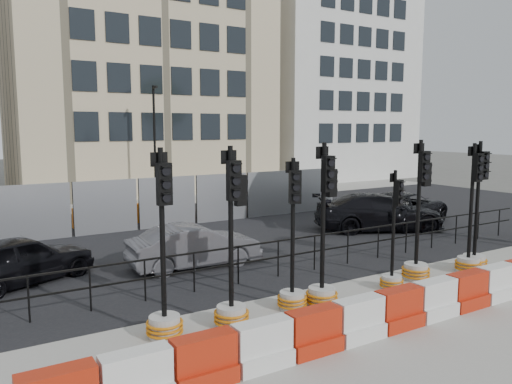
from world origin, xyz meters
TOP-DOWN VIEW (x-y plane):
  - ground at (0.00, 0.00)m, footprint 120.00×120.00m
  - sidewalk_near at (0.00, -3.00)m, footprint 40.00×6.00m
  - road at (0.00, 7.00)m, footprint 40.00×14.00m
  - sidewalk_far at (0.00, 16.00)m, footprint 40.00×4.00m
  - building_cream at (2.00, 21.99)m, footprint 15.00×10.06m
  - building_white at (17.00, 21.99)m, footprint 12.00×9.06m
  - kerb_railing at (0.00, 1.20)m, footprint 18.00×0.04m
  - heras_fencing at (0.57, 9.86)m, footprint 14.33×1.72m
  - lamp_post_far at (0.50, 14.98)m, footprint 0.12×0.56m
  - barrier_row at (-0.00, -2.80)m, footprint 15.70×0.50m
  - traffic_signal_a at (-5.13, -0.87)m, footprint 0.70×0.70m
  - traffic_signal_b at (-3.80, -1.05)m, footprint 0.70×0.70m
  - traffic_signal_c at (-2.24, -0.90)m, footprint 0.65×0.65m
  - traffic_signal_d at (-1.57, -1.10)m, footprint 0.71×0.71m
  - traffic_signal_e at (0.60, -1.07)m, footprint 0.57×0.57m
  - traffic_signal_f at (1.72, -0.85)m, footprint 0.71×0.71m
  - traffic_signal_g at (3.80, -1.06)m, footprint 0.70×0.70m
  - traffic_signal_h at (3.46, -1.12)m, footprint 0.69×0.69m
  - car_a at (-7.05, 4.07)m, footprint 4.26×4.83m
  - car_b at (-2.67, 3.22)m, footprint 1.57×3.81m
  - car_c at (5.46, 4.21)m, footprint 5.73×6.41m
  - car_d at (7.20, 4.64)m, footprint 4.60×5.92m

SIDE VIEW (x-z plane):
  - ground at x=0.00m, z-range 0.00..0.00m
  - sidewalk_near at x=0.00m, z-range 0.00..0.02m
  - sidewalk_far at x=0.00m, z-range 0.00..0.02m
  - road at x=0.00m, z-range 0.00..0.03m
  - barrier_row at x=0.00m, z-range -0.03..0.77m
  - traffic_signal_e at x=0.60m, z-range -0.86..2.06m
  - car_b at x=-2.67m, z-range 0.00..1.22m
  - car_a at x=-7.05m, z-range 0.00..1.27m
  - heras_fencing at x=0.57m, z-range -0.35..1.65m
  - car_d at x=7.20m, z-range 0.00..1.34m
  - traffic_signal_c at x=-2.24m, z-range -0.97..2.32m
  - kerb_railing at x=0.00m, z-range 0.19..1.19m
  - car_c at x=5.46m, z-range 0.00..1.42m
  - traffic_signal_h at x=3.46m, z-range -1.03..2.48m
  - traffic_signal_g at x=3.80m, z-range -1.04..2.51m
  - traffic_signal_a at x=-5.13m, z-range -1.05..2.52m
  - traffic_signal_b at x=-3.80m, z-range -0.94..2.64m
  - traffic_signal_d at x=-1.57m, z-range -0.94..2.66m
  - traffic_signal_f at x=1.72m, z-range -0.95..2.67m
  - lamp_post_far at x=0.50m, z-range 0.22..6.22m
  - building_white at x=17.00m, z-range 0.00..16.00m
  - building_cream at x=2.00m, z-range 0.00..18.00m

